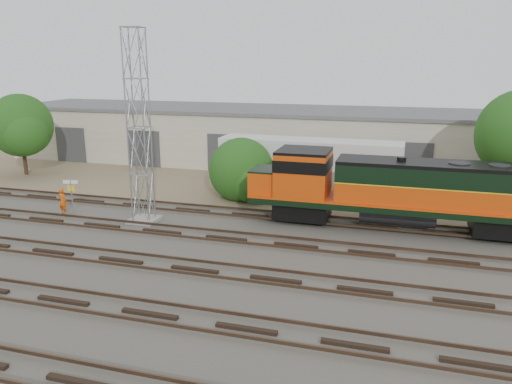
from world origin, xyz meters
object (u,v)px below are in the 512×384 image
(locomotive, at_px, (394,189))
(signal_tower, at_px, (139,132))
(worker, at_px, (63,201))
(semi_trailer, at_px, (314,160))

(locomotive, distance_m, signal_tower, 15.46)
(worker, bearing_deg, locomotive, -157.75)
(worker, xyz_separation_m, semi_trailer, (14.74, 9.54, 1.71))
(locomotive, relative_size, worker, 10.06)
(signal_tower, xyz_separation_m, worker, (-5.77, -0.16, -4.76))
(locomotive, bearing_deg, signal_tower, -169.04)
(worker, distance_m, semi_trailer, 17.64)
(locomotive, xyz_separation_m, signal_tower, (-14.85, -2.88, 3.20))
(locomotive, distance_m, worker, 20.91)
(signal_tower, relative_size, worker, 6.58)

